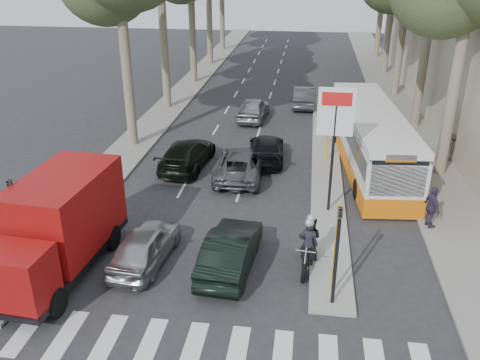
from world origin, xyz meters
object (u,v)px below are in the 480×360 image
object	(u,v)px
city_bus	(371,138)
motorcycle	(309,243)
dark_hatchback	(231,250)
red_truck	(58,226)
silver_hatchback	(145,246)

from	to	relation	value
city_bus	motorcycle	world-z (taller)	city_bus
city_bus	dark_hatchback	bearing A→B (deg)	-124.44
red_truck	city_bus	xyz separation A→B (m)	(11.73, 11.22, -0.16)
red_truck	motorcycle	world-z (taller)	red_truck
red_truck	city_bus	world-z (taller)	red_truck
dark_hatchback	motorcycle	size ratio (longest dim) A/B	1.90
city_bus	motorcycle	bearing A→B (deg)	-112.36
red_truck	motorcycle	size ratio (longest dim) A/B	2.76
dark_hatchback	red_truck	distance (m)	6.11
silver_hatchback	red_truck	size ratio (longest dim) A/B	0.62
motorcycle	red_truck	bearing A→B (deg)	-163.05
motorcycle	dark_hatchback	bearing A→B (deg)	-160.86
dark_hatchback	city_bus	world-z (taller)	city_bus
motorcycle	silver_hatchback	bearing A→B (deg)	-166.66
dark_hatchback	silver_hatchback	bearing A→B (deg)	5.38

